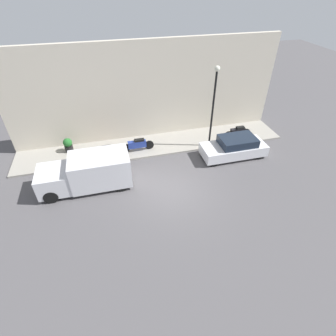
% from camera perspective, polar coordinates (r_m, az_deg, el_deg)
% --- Properties ---
extents(ground_plane, '(60.00, 60.00, 0.00)m').
position_cam_1_polar(ground_plane, '(13.98, 0.69, -4.71)').
color(ground_plane, '#514F51').
extents(sidewalk, '(2.58, 17.27, 0.12)m').
position_cam_1_polar(sidewalk, '(17.41, -3.12, 5.04)').
color(sidewalk, gray).
rests_on(sidewalk, ground_plane).
extents(building_facade, '(0.30, 17.27, 6.23)m').
position_cam_1_polar(building_facade, '(17.30, -4.50, 16.13)').
color(building_facade, beige).
rests_on(building_facade, ground_plane).
extents(parked_car, '(1.62, 3.94, 1.30)m').
position_cam_1_polar(parked_car, '(16.61, 14.23, 4.39)').
color(parked_car, silver).
rests_on(parked_car, ground_plane).
extents(delivery_van, '(1.87, 4.68, 1.82)m').
position_cam_1_polar(delivery_van, '(14.26, -17.30, -0.88)').
color(delivery_van, silver).
rests_on(delivery_van, ground_plane).
extents(motorcycle_blue, '(0.30, 2.12, 0.80)m').
position_cam_1_polar(motorcycle_blue, '(16.62, -6.70, 5.10)').
color(motorcycle_blue, navy).
rests_on(motorcycle_blue, sidewalk).
extents(motorcycle_black, '(0.30, 1.88, 0.82)m').
position_cam_1_polar(motorcycle_black, '(18.46, 14.96, 7.57)').
color(motorcycle_black, black).
rests_on(motorcycle_black, sidewalk).
extents(motorcycle_red, '(0.30, 1.77, 0.74)m').
position_cam_1_polar(motorcycle_red, '(16.39, -13.53, 3.59)').
color(motorcycle_red, '#B21E1E').
rests_on(motorcycle_red, sidewalk).
extents(streetlamp, '(0.32, 0.32, 5.08)m').
position_cam_1_polar(streetlamp, '(15.97, 9.96, 14.66)').
color(streetlamp, black).
rests_on(streetlamp, sidewalk).
extents(potted_plant, '(0.55, 0.55, 0.91)m').
position_cam_1_polar(potted_plant, '(17.57, -20.91, 4.73)').
color(potted_plant, black).
rests_on(potted_plant, sidewalk).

